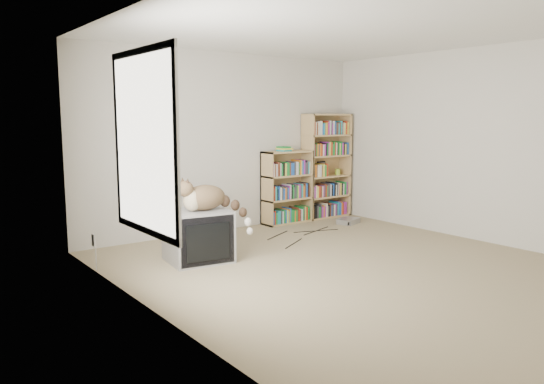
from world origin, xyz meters
TOP-DOWN VIEW (x-y plane):
  - floor at (0.00, 0.00)m, footprint 4.50×5.00m
  - wall_back at (0.00, 2.50)m, footprint 4.50×0.02m
  - wall_left at (-2.25, 0.00)m, footprint 0.02×5.00m
  - wall_right at (2.25, 0.00)m, footprint 0.02×5.00m
  - ceiling at (0.00, 0.00)m, footprint 4.50×5.00m
  - window at (-2.24, 0.20)m, footprint 0.02×1.22m
  - crt_tv at (-1.18, 1.25)m, footprint 0.74×0.69m
  - cat at (-1.05, 1.18)m, footprint 0.78×0.56m
  - bookcase_tall at (1.76, 2.36)m, footprint 0.83×0.30m
  - bookcase_short at (0.97, 2.36)m, footprint 0.80×0.30m
  - book_stack at (0.89, 2.32)m, footprint 0.18×0.23m
  - green_mug at (2.00, 2.34)m, footprint 0.08×0.08m
  - framed_print at (1.75, 2.44)m, footprint 0.17×0.05m
  - dvd_player at (1.68, 1.74)m, footprint 0.40×0.34m
  - wall_outlet at (-2.24, 1.60)m, footprint 0.01×0.08m
  - floor_cables at (0.39, 1.43)m, footprint 1.20×0.70m

SIDE VIEW (x-z plane):
  - floor at x=0.00m, z-range -0.01..0.01m
  - floor_cables at x=0.39m, z-range 0.00..0.01m
  - dvd_player at x=1.68m, z-range 0.00..0.08m
  - crt_tv at x=-1.18m, z-range 0.00..0.58m
  - wall_outlet at x=-2.24m, z-range 0.26..0.39m
  - bookcase_short at x=0.97m, z-range -0.04..1.06m
  - cat at x=-1.05m, z-range 0.37..0.99m
  - green_mug at x=2.00m, z-range 0.68..0.77m
  - framed_print at x=1.75m, z-range 0.68..0.90m
  - bookcase_tall at x=1.76m, z-range -0.04..1.62m
  - book_stack at x=0.89m, z-range 1.10..1.17m
  - wall_back at x=0.00m, z-range 0.00..2.50m
  - wall_left at x=-2.25m, z-range 0.00..2.50m
  - wall_right at x=2.25m, z-range 0.00..2.50m
  - window at x=-2.24m, z-range 0.64..2.16m
  - ceiling at x=0.00m, z-range 2.49..2.51m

